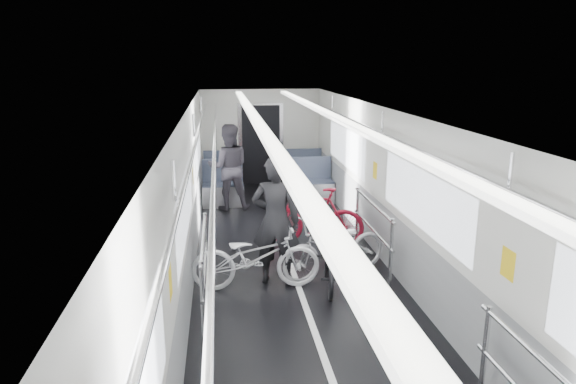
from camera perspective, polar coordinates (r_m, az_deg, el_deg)
name	(u,v)px	position (r m, az deg, el deg)	size (l,w,h in m)	color
car_shell	(288,190)	(8.05, -0.02, 0.23)	(3.02, 14.01, 2.41)	black
bike_left_far	(256,257)	(7.16, -3.58, -7.20)	(0.62, 1.78, 0.93)	silver
bike_right_mid	(336,247)	(7.58, 5.30, -6.09)	(0.60, 1.73, 0.91)	#A1A1A5
bike_right_far	(314,217)	(8.77, 2.92, -2.74)	(0.48, 1.71, 1.03)	maroon
bike_aisle	(330,253)	(7.37, 4.72, -6.78)	(0.58, 1.68, 0.88)	black
person_standing	(276,221)	(7.19, -1.37, -3.20)	(0.68, 0.44, 1.85)	black
person_seated	(229,167)	(10.91, -6.62, 2.77)	(0.88, 0.69, 1.82)	#2A262D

